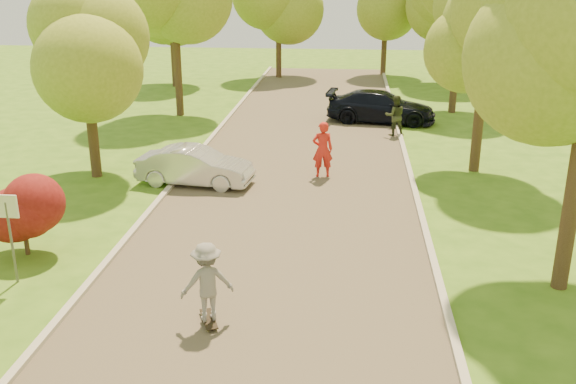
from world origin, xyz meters
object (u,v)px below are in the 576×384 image
at_px(dark_sedan, 381,107).
at_px(person_olive, 395,116).
at_px(longboard, 209,319).
at_px(person_striped, 323,150).
at_px(silver_sedan, 195,166).
at_px(street_sign, 8,220).
at_px(skateboarder, 207,282).

bearing_deg(dark_sedan, person_olive, -161.60).
bearing_deg(longboard, person_striped, -123.27).
xyz_separation_m(dark_sedan, person_olive, (0.50, -2.57, 0.15)).
distance_m(silver_sedan, longboard, 9.16).
height_order(longboard, person_striped, person_striped).
relative_size(street_sign, person_olive, 1.23).
relative_size(skateboarder, person_olive, 0.96).
height_order(silver_sedan, longboard, silver_sedan).
xyz_separation_m(longboard, person_olive, (4.72, 16.25, 0.79)).
height_order(silver_sedan, person_striped, person_striped).
relative_size(silver_sedan, skateboarder, 2.30).
relative_size(skateboarder, person_striped, 0.85).
relative_size(longboard, person_olive, 0.50).
xyz_separation_m(street_sign, skateboarder, (4.88, -1.38, -0.61)).
relative_size(dark_sedan, skateboarder, 3.01).
height_order(street_sign, longboard, street_sign).
xyz_separation_m(silver_sedan, longboard, (2.38, -8.83, -0.55)).
relative_size(street_sign, person_striped, 1.10).
height_order(dark_sedan, person_olive, person_olive).
distance_m(silver_sedan, skateboarder, 9.15).
relative_size(street_sign, longboard, 2.43).
distance_m(street_sign, dark_sedan, 19.69).
distance_m(longboard, person_olive, 16.94).
xyz_separation_m(street_sign, person_olive, (9.60, 14.87, -0.68)).
bearing_deg(person_olive, longboard, 66.92).
distance_m(skateboarder, person_olive, 16.92).
bearing_deg(longboard, person_olive, -129.02).
distance_m(dark_sedan, person_olive, 2.63).
bearing_deg(longboard, dark_sedan, -125.46).
bearing_deg(dark_sedan, skateboarder, 174.76).
bearing_deg(street_sign, skateboarder, -15.81).
height_order(silver_sedan, person_olive, person_olive).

